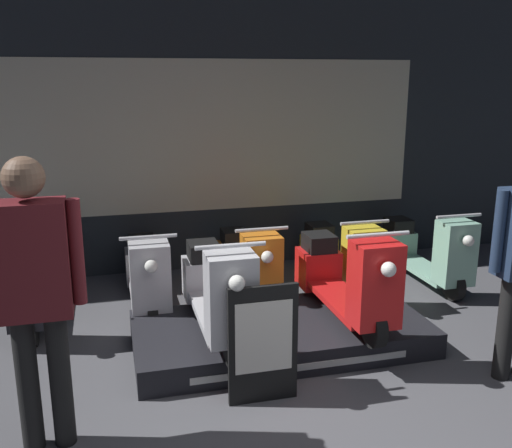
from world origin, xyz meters
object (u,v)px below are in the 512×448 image
at_px(scooter_display_right, 345,279).
at_px(person_left_browsing, 34,283).
at_px(scooter_backrow_1, 147,275).
at_px(scooter_backrow_4, 425,252).
at_px(scooter_display_left, 217,291).
at_px(price_sign_board, 263,344).
at_px(scooter_backrow_2, 247,266).
at_px(scooter_backrow_3, 340,259).
at_px(scooter_backrow_0, 36,284).

bearing_deg(scooter_display_right, person_left_browsing, -159.14).
distance_m(scooter_display_right, scooter_backrow_1, 1.95).
bearing_deg(person_left_browsing, scooter_display_right, 20.86).
bearing_deg(scooter_backrow_4, scooter_display_left, -155.90).
bearing_deg(scooter_backrow_1, price_sign_board, -70.72).
xyz_separation_m(scooter_backrow_2, scooter_backrow_3, (1.01, 0.00, 0.00)).
bearing_deg(scooter_backrow_3, scooter_display_right, -111.17).
relative_size(scooter_backrow_2, price_sign_board, 1.87).
bearing_deg(person_left_browsing, scooter_backrow_1, 69.74).
relative_size(scooter_backrow_0, scooter_backrow_3, 1.00).
distance_m(scooter_backrow_1, price_sign_board, 1.99).
xyz_separation_m(scooter_display_right, scooter_backrow_2, (-0.57, 1.14, -0.22)).
relative_size(scooter_display_right, scooter_backrow_2, 1.00).
distance_m(scooter_backrow_0, scooter_backrow_4, 4.02).
bearing_deg(scooter_backrow_1, scooter_backrow_4, 0.00).
height_order(scooter_backrow_0, person_left_browsing, person_left_browsing).
distance_m(scooter_backrow_2, scooter_backrow_4, 2.01).
bearing_deg(scooter_backrow_1, scooter_backrow_0, 180.00).
distance_m(scooter_display_right, scooter_backrow_4, 1.85).
bearing_deg(scooter_backrow_0, scooter_display_left, -37.49).
bearing_deg(scooter_backrow_4, scooter_backrow_3, 180.00).
bearing_deg(scooter_display_right, scooter_backrow_2, 116.45).
bearing_deg(scooter_backrow_0, person_left_browsing, -82.66).
height_order(scooter_backrow_1, scooter_backrow_2, same).
bearing_deg(scooter_backrow_3, person_left_browsing, -143.78).
relative_size(person_left_browsing, price_sign_board, 2.09).
height_order(scooter_backrow_1, scooter_backrow_3, same).
bearing_deg(price_sign_board, scooter_display_right, 38.97).
height_order(scooter_backrow_3, person_left_browsing, person_left_browsing).
bearing_deg(scooter_backrow_4, person_left_browsing, -151.78).
relative_size(scooter_display_left, person_left_browsing, 0.89).
distance_m(scooter_display_left, scooter_backrow_4, 2.79).
distance_m(scooter_backrow_2, scooter_backrow_3, 1.01).
xyz_separation_m(scooter_backrow_0, scooter_backrow_1, (1.01, 0.00, 0.00)).
xyz_separation_m(scooter_display_left, person_left_browsing, (-1.22, -0.88, 0.50)).
bearing_deg(price_sign_board, scooter_display_left, 103.67).
xyz_separation_m(scooter_backrow_4, person_left_browsing, (-3.76, -2.02, 0.71)).
bearing_deg(scooter_backrow_4, scooter_backrow_0, 180.00).
xyz_separation_m(scooter_display_right, scooter_backrow_3, (0.44, 1.14, -0.22)).
xyz_separation_m(scooter_backrow_0, price_sign_board, (1.66, -1.88, 0.09)).
height_order(scooter_backrow_1, scooter_backrow_4, same).
distance_m(scooter_backrow_2, price_sign_board, 1.91).
bearing_deg(scooter_backrow_2, scooter_backrow_4, 0.00).
relative_size(scooter_display_right, scooter_backrow_4, 1.00).
xyz_separation_m(scooter_backrow_1, scooter_backrow_4, (3.02, 0.00, 0.00)).
distance_m(scooter_backrow_1, person_left_browsing, 2.27).
distance_m(scooter_backrow_0, person_left_browsing, 2.16).
bearing_deg(scooter_display_right, price_sign_board, -141.03).
height_order(person_left_browsing, price_sign_board, person_left_browsing).
bearing_deg(scooter_backrow_3, scooter_display_left, -143.48).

